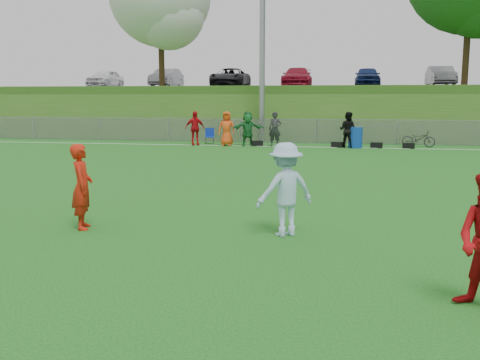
% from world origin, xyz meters
% --- Properties ---
extents(ground, '(120.00, 120.00, 0.00)m').
position_xyz_m(ground, '(0.00, 0.00, 0.00)').
color(ground, '#125819').
rests_on(ground, ground).
extents(sideline_far, '(60.00, 0.10, 0.01)m').
position_xyz_m(sideline_far, '(0.00, 18.00, 0.01)').
color(sideline_far, white).
rests_on(sideline_far, ground).
extents(fence, '(58.00, 0.06, 1.30)m').
position_xyz_m(fence, '(0.00, 20.00, 0.65)').
color(fence, gray).
rests_on(fence, ground).
extents(light_pole, '(1.20, 0.40, 12.15)m').
position_xyz_m(light_pole, '(-3.00, 20.80, 6.71)').
color(light_pole, gray).
rests_on(light_pole, ground).
extents(berm, '(120.00, 18.00, 3.00)m').
position_xyz_m(berm, '(0.00, 31.00, 1.50)').
color(berm, '#2D5818').
rests_on(berm, ground).
extents(parking_lot, '(120.00, 12.00, 0.10)m').
position_xyz_m(parking_lot, '(0.00, 33.00, 3.05)').
color(parking_lot, black).
rests_on(parking_lot, berm).
extents(tree_white_flowering, '(6.30, 6.30, 8.78)m').
position_xyz_m(tree_white_flowering, '(-9.84, 24.92, 8.32)').
color(tree_white_flowering, black).
rests_on(tree_white_flowering, berm).
extents(car_row, '(32.04, 5.18, 1.44)m').
position_xyz_m(car_row, '(-1.17, 32.00, 3.82)').
color(car_row, white).
rests_on(car_row, parking_lot).
extents(spectator_row, '(8.54, 0.96, 1.69)m').
position_xyz_m(spectator_row, '(-2.76, 18.00, 0.85)').
color(spectator_row, red).
rests_on(spectator_row, ground).
extents(gear_bags, '(7.78, 0.45, 0.26)m').
position_xyz_m(gear_bags, '(1.36, 18.10, 0.13)').
color(gear_bags, black).
rests_on(gear_bags, ground).
extents(player_red_left, '(0.55, 0.66, 1.55)m').
position_xyz_m(player_red_left, '(-3.44, 0.96, 0.78)').
color(player_red_left, red).
rests_on(player_red_left, ground).
extents(player_blue, '(1.21, 1.07, 1.62)m').
position_xyz_m(player_blue, '(0.23, 1.14, 0.81)').
color(player_blue, '#A9CFEB').
rests_on(player_blue, ground).
extents(recycling_bin, '(0.74, 0.74, 0.98)m').
position_xyz_m(recycling_bin, '(1.89, 17.99, 0.49)').
color(recycling_bin, '#0E3CA0').
rests_on(recycling_bin, ground).
extents(camp_chair, '(0.54, 0.55, 0.82)m').
position_xyz_m(camp_chair, '(-5.42, 18.82, 0.24)').
color(camp_chair, '#0F2FA6').
rests_on(camp_chair, ground).
extents(bicycle, '(1.63, 0.88, 0.81)m').
position_xyz_m(bicycle, '(4.90, 19.00, 0.41)').
color(bicycle, '#292A2C').
rests_on(bicycle, ground).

